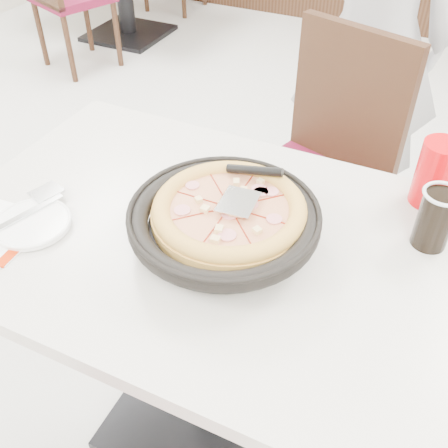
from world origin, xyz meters
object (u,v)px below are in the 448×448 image
at_px(main_table, 211,335).
at_px(chair_far, 308,183).
at_px(pizza, 229,215).
at_px(side_plate, 32,224).
at_px(diner_person, 373,38).
at_px(pizza_pan, 224,227).
at_px(cola_glass, 435,220).
at_px(red_cup, 436,174).

distance_m(main_table, chair_far, 0.65).
bearing_deg(pizza, side_plate, -158.54).
relative_size(side_plate, diner_person, 0.11).
distance_m(main_table, pizza_pan, 0.42).
height_order(chair_far, pizza, chair_far).
bearing_deg(pizza, cola_glass, 22.29).
distance_m(pizza, cola_glass, 0.43).
bearing_deg(red_cup, side_plate, -148.79).
relative_size(cola_glass, diner_person, 0.08).
bearing_deg(pizza, main_table, -171.99).
height_order(pizza_pan, pizza, pizza).
height_order(chair_far, red_cup, chair_far).
xyz_separation_m(main_table, diner_person, (0.09, 1.15, 0.42)).
relative_size(side_plate, red_cup, 1.07).
relative_size(main_table, diner_person, 0.75).
bearing_deg(pizza, diner_person, 87.90).
xyz_separation_m(chair_far, pizza_pan, (-0.01, -0.66, 0.32)).
distance_m(chair_far, side_plate, 0.94).
height_order(pizza_pan, diner_person, diner_person).
distance_m(pizza, diner_person, 1.14).
bearing_deg(chair_far, pizza_pan, 107.72).
xyz_separation_m(cola_glass, diner_person, (-0.36, 0.98, -0.02)).
height_order(main_table, pizza_pan, pizza_pan).
distance_m(red_cup, diner_person, 0.89).
xyz_separation_m(main_table, pizza, (0.05, 0.01, 0.44)).
xyz_separation_m(pizza_pan, side_plate, (-0.41, -0.14, -0.03)).
bearing_deg(cola_glass, pizza, -157.71).
bearing_deg(main_table, cola_glass, 20.85).
xyz_separation_m(pizza_pan, red_cup, (0.38, 0.34, 0.04)).
relative_size(main_table, pizza_pan, 3.67).
relative_size(main_table, side_plate, 7.01).
distance_m(main_table, diner_person, 1.23).
relative_size(chair_far, cola_glass, 7.31).
height_order(main_table, red_cup, red_cup).
relative_size(pizza_pan, pizza, 0.97).
bearing_deg(red_cup, diner_person, 112.01).
height_order(main_table, cola_glass, cola_glass).
xyz_separation_m(chair_far, side_plate, (-0.41, -0.80, 0.28)).
relative_size(red_cup, diner_person, 0.10).
distance_m(pizza, side_plate, 0.45).
bearing_deg(cola_glass, red_cup, 98.82).
distance_m(side_plate, cola_glass, 0.88).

